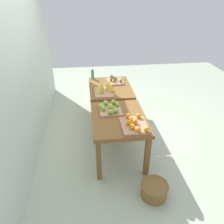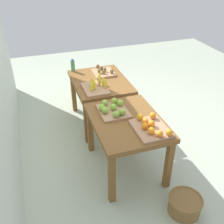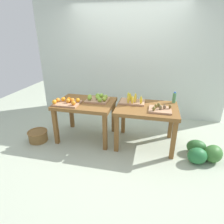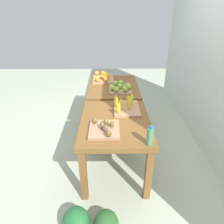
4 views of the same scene
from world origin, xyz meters
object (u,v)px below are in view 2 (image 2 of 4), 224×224
Objects in this scene: display_table_right at (100,87)px; water_bottle at (73,66)px; banana_crate at (96,87)px; kiwi_bin at (103,72)px; apple_bin at (113,109)px; watermelon_pile at (100,87)px; wicker_basket at (185,205)px; display_table_left at (127,127)px; orange_bin at (151,127)px.

water_bottle is (0.46, 0.31, 0.20)m from display_table_right.
kiwi_bin is (0.48, -0.25, -0.02)m from banana_crate.
apple_bin is 0.64× the size of watermelon_pile.
water_bottle is at bearing 13.89° from banana_crate.
water_bottle is (0.73, 0.18, 0.05)m from banana_crate.
banana_crate is at bearing 15.93° from wicker_basket.
kiwi_bin is 0.57× the size of watermelon_pile.
banana_crate reaches higher than display_table_right.
apple_bin is at bearing 169.02° from watermelon_pile.
banana_crate is 0.69× the size of watermelon_pile.
banana_crate is at bearing 9.05° from display_table_left.
display_table_right reaches higher than wicker_basket.
banana_crate is at bearing -166.11° from water_bottle.
orange_bin reaches higher than kiwi_bin.
display_table_left is 1.62m from water_bottle.
banana_crate is at bearing 152.23° from kiwi_bin.
orange_bin is 0.71× the size of watermelon_pile.
orange_bin is at bearing 16.70° from wicker_basket.
wicker_basket is at bearing -163.30° from orange_bin.
banana_crate is 0.55m from kiwi_bin.
watermelon_pile is at bearing -49.22° from water_bottle.
display_table_right is at bearing -26.80° from banana_crate.
wicker_basket is (-0.58, -0.17, -0.66)m from orange_bin.
display_table_left is 1.35m from kiwi_bin.
banana_crate is 1.43m from watermelon_pile.
banana_crate is (0.64, 0.03, 0.00)m from apple_bin.
water_bottle is at bearing 8.72° from apple_bin.
watermelon_pile is (1.22, -0.39, -0.65)m from banana_crate.
orange_bin is at bearing -164.48° from banana_crate.
apple_bin is 1.38m from water_bottle.
display_table_left is 1.12m from display_table_right.
apple_bin is (-0.91, 0.11, 0.15)m from display_table_right.
water_bottle is 0.56× the size of wicker_basket.
display_table_right is 0.28m from kiwi_bin.
banana_crate reaches higher than kiwi_bin.
water_bottle reaches higher than watermelon_pile.
orange_bin is 1.02× the size of banana_crate.
watermelon_pile is at bearing -7.04° from display_table_left.
orange_bin reaches higher than wicker_basket.
display_table_left is 2.88× the size of kiwi_bin.
wicker_basket is at bearing -156.76° from apple_bin.
display_table_left and display_table_right have the same top height.
display_table_left is at bearing 33.16° from orange_bin.
kiwi_bin is 1.77× the size of water_bottle.
water_bottle is at bearing 11.30° from display_table_left.
apple_bin is 0.64m from banana_crate.
wicker_basket is at bearing -173.98° from kiwi_bin.
apple_bin is at bearing 30.40° from orange_bin.
wicker_basket is at bearing -164.68° from water_bottle.
orange_bin is 1.16m from banana_crate.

